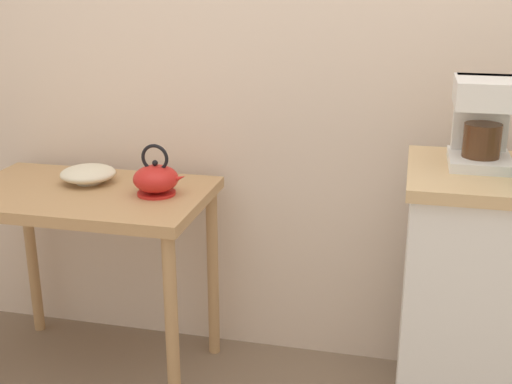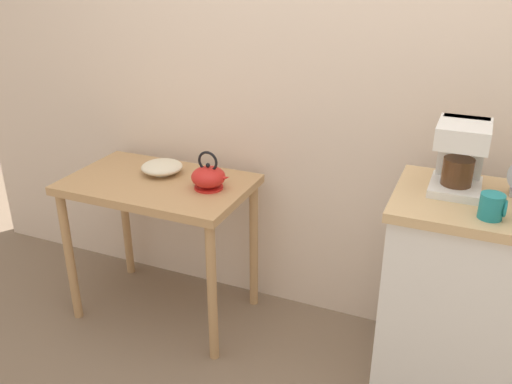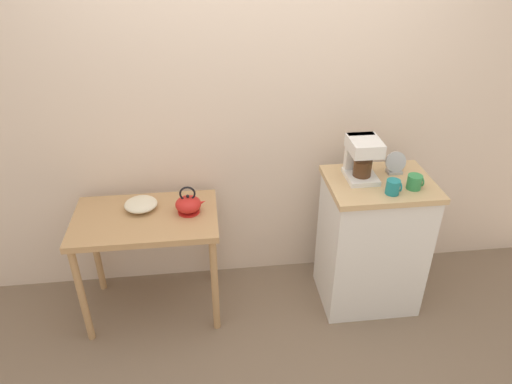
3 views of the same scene
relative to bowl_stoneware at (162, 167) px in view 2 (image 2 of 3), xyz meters
name	(u,v)px [view 2 (image 2 of 3)]	position (x,y,z in m)	size (l,w,h in m)	color
ground_plane	(289,348)	(0.72, -0.13, -0.77)	(8.00, 8.00, 0.00)	#7A6651
back_wall	(352,35)	(0.82, 0.30, 0.63)	(4.40, 0.10, 2.80)	beige
wooden_table	(159,200)	(0.03, -0.08, -0.14)	(0.87, 0.54, 0.74)	tan
kitchen_counter	(466,307)	(1.45, -0.14, -0.31)	(0.64, 0.50, 0.92)	white
bowl_stoneware	(162,167)	(0.00, 0.00, 0.00)	(0.20, 0.20, 0.06)	beige
teakettle	(209,177)	(0.29, -0.07, 0.02)	(0.19, 0.16, 0.18)	red
coffee_maker	(461,153)	(1.34, -0.08, 0.29)	(0.18, 0.22, 0.26)	white
mug_dark_teal	(492,206)	(1.47, -0.29, 0.19)	(0.09, 0.08, 0.09)	teal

